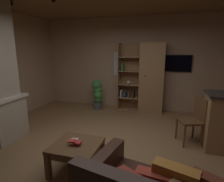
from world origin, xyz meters
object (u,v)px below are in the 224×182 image
Objects in this scene: table_book_1 at (77,143)px; bookshelf_cabinet at (149,79)px; wall_mounted_tv at (176,63)px; table_book_0 at (74,140)px; dining_chair at (194,117)px; coffee_table at (77,149)px; potted_floor_plant at (98,94)px; table_book_2 at (72,141)px.

bookshelf_cabinet is at bearing 77.18° from table_book_1.
bookshelf_cabinet is 2.37× the size of wall_mounted_tv.
table_book_1 is (0.11, -0.10, 0.03)m from table_book_0.
dining_chair reaches higher than table_book_1.
coffee_table is at bearing -141.22° from dining_chair.
potted_floor_plant reaches higher than table_book_1.
table_book_0 is 2.97m from potted_floor_plant.
table_book_1 is at bearing 15.00° from table_book_2.
coffee_table is at bearing 142.83° from table_book_1.
dining_chair is 1.08× the size of wall_mounted_tv.
dining_chair is at bearing 38.78° from coffee_table.
table_book_1 is 3.77m from wall_mounted_tv.
table_book_2 is at bearing -114.30° from wall_mounted_tv.
coffee_table is 0.15m from table_book_0.
potted_floor_plant reaches higher than table_book_2.
table_book_2 is at bearing -104.07° from bookshelf_cabinet.
bookshelf_cabinet is 19.27× the size of table_book_1.
potted_floor_plant is 1.07× the size of wall_mounted_tv.
table_book_0 is at bearing -75.93° from potted_floor_plant.
bookshelf_cabinet is at bearing 122.54° from dining_chair.
table_book_0 is at bearing 135.79° from table_book_1.
table_book_1 is (0.03, -0.03, 0.13)m from coffee_table.
potted_floor_plant is at bearing -174.33° from bookshelf_cabinet.
table_book_2 is 3.10m from potted_floor_plant.
bookshelf_cabinet is 0.88m from wall_mounted_tv.
table_book_2 reaches higher than table_book_0.
coffee_table is 3.07m from potted_floor_plant.
dining_chair is at bearing -30.08° from potted_floor_plant.
coffee_table is 6.90× the size of table_book_2.
table_book_1 is 0.08m from table_book_2.
bookshelf_cabinet reaches higher than wall_mounted_tv.
table_book_2 is 3.81m from wall_mounted_tv.
dining_chair is (1.85, 1.50, 0.02)m from table_book_2.
potted_floor_plant is (-0.72, 2.88, 0.02)m from table_book_0.
bookshelf_cabinet is 3.19m from table_book_0.
potted_floor_plant is at bearing 105.03° from coffee_table.
coffee_table is 0.75× the size of dining_chair.
table_book_1 is 1.04× the size of table_book_2.
table_book_1 is 3.10m from potted_floor_plant.
bookshelf_cabinet is at bearing 76.49° from coffee_table.
potted_floor_plant is at bearing 105.51° from table_book_1.
table_book_2 is (-0.79, -3.16, -0.48)m from bookshelf_cabinet.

